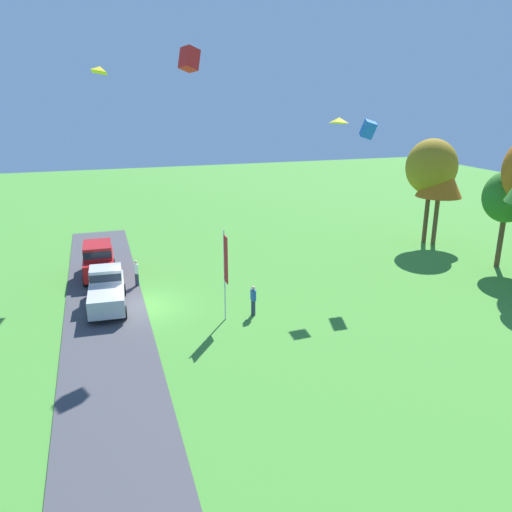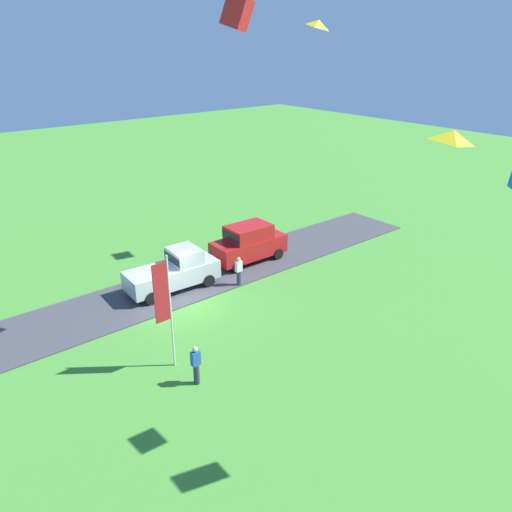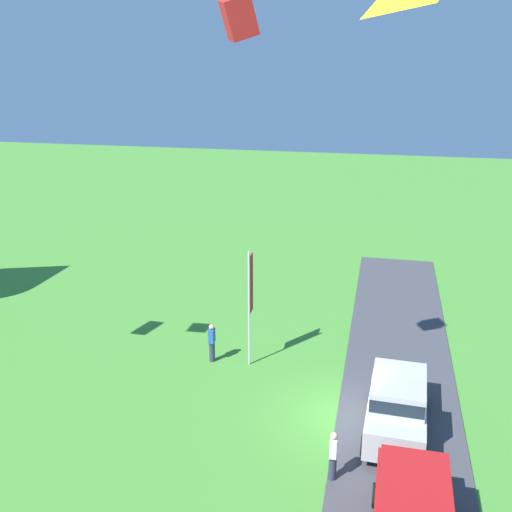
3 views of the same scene
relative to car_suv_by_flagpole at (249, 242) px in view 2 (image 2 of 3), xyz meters
name	(u,v)px [view 2 (image 2 of 3)]	position (x,y,z in m)	size (l,w,h in m)	color
ground_plane	(184,305)	(5.96, 2.19, -1.30)	(120.00, 120.00, 0.00)	#478E33
pavement_strip	(164,290)	(5.96, 0.17, -1.27)	(36.00, 4.40, 0.06)	#424247
car_suv_by_flagpole	(249,242)	(0.00, 0.00, 0.00)	(4.63, 2.11, 2.28)	red
car_pickup_mid_row	(175,270)	(5.30, 0.33, -0.19)	(5.09, 2.24, 2.14)	#B7B7BC
person_on_lawn	(196,365)	(8.89, 7.92, -0.42)	(0.36, 0.24, 1.71)	#2D334C
person_beside_suv	(239,271)	(2.45, 2.22, -0.42)	(0.36, 0.24, 1.71)	#2D334C
flag_banner	(164,300)	(9.19, 6.32, 1.88)	(0.71, 0.08, 5.01)	silver
kite_box_over_trees	(237,12)	(4.92, 5.64, 12.10)	(0.79, 0.79, 1.11)	red
kite_diamond_low_drifter	(453,136)	(4.67, 14.76, 8.84)	(0.91, 0.92, 0.33)	yellow
kite_diamond_trailing_tail	(319,24)	(-3.84, 1.29, 11.93)	(1.07, 0.97, 0.39)	yellow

